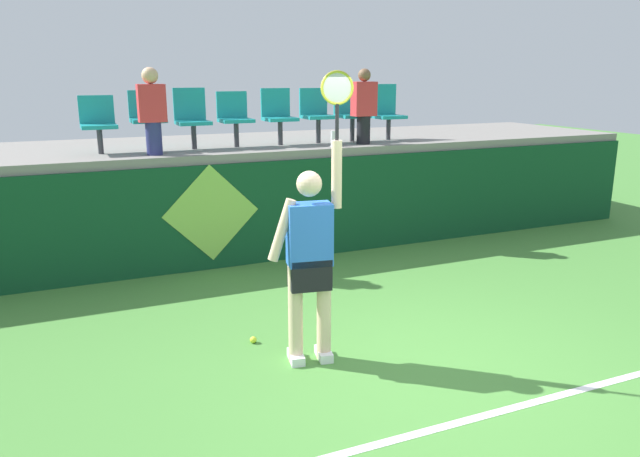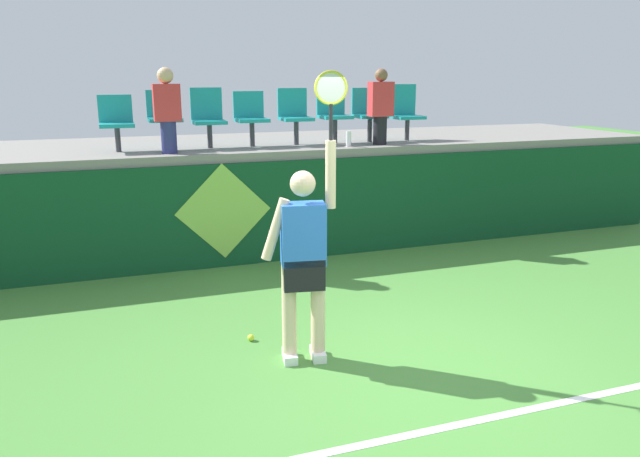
{
  "view_description": "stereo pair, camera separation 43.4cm",
  "coord_description": "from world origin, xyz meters",
  "px_view_note": "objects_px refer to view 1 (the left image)",
  "views": [
    {
      "loc": [
        -2.73,
        -4.05,
        2.53
      ],
      "look_at": [
        -0.38,
        1.3,
        1.04
      ],
      "focal_mm": 34.34,
      "sensor_mm": 36.0,
      "label": 1
    },
    {
      "loc": [
        -2.32,
        -4.21,
        2.53
      ],
      "look_at": [
        -0.38,
        1.3,
        1.04
      ],
      "focal_mm": 34.34,
      "sensor_mm": 36.0,
      "label": 2
    }
  ],
  "objects_px": {
    "tennis_player": "(310,256)",
    "stadium_chair_1": "(147,116)",
    "stadium_chair_6": "(350,111)",
    "stadium_chair_3": "(234,116)",
    "tennis_ball": "(253,340)",
    "spectator_1": "(364,105)",
    "stadium_chair_2": "(192,116)",
    "spectator_0": "(152,109)",
    "stadium_chair_4": "(278,114)",
    "water_bottle": "(333,139)",
    "stadium_chair_0": "(98,121)",
    "stadium_chair_7": "(386,110)",
    "stadium_chair_5": "(316,112)"
  },
  "relations": [
    {
      "from": "stadium_chair_3",
      "to": "water_bottle",
      "type": "bearing_deg",
      "value": -22.9
    },
    {
      "from": "tennis_ball",
      "to": "water_bottle",
      "type": "relative_size",
      "value": 0.3
    },
    {
      "from": "water_bottle",
      "to": "stadium_chair_5",
      "type": "xyz_separation_m",
      "value": [
        -0.03,
        0.55,
        0.34
      ]
    },
    {
      "from": "water_bottle",
      "to": "spectator_1",
      "type": "relative_size",
      "value": 0.21
    },
    {
      "from": "stadium_chair_0",
      "to": "stadium_chair_7",
      "type": "relative_size",
      "value": 0.87
    },
    {
      "from": "stadium_chair_1",
      "to": "stadium_chair_7",
      "type": "relative_size",
      "value": 0.94
    },
    {
      "from": "stadium_chair_1",
      "to": "stadium_chair_2",
      "type": "distance_m",
      "value": 0.59
    },
    {
      "from": "spectator_0",
      "to": "spectator_1",
      "type": "xyz_separation_m",
      "value": [
        3.02,
        0.02,
        -0.01
      ]
    },
    {
      "from": "tennis_player",
      "to": "stadium_chair_4",
      "type": "xyz_separation_m",
      "value": [
        1.09,
        3.79,
        0.97
      ]
    },
    {
      "from": "tennis_player",
      "to": "stadium_chair_3",
      "type": "xyz_separation_m",
      "value": [
        0.43,
        3.79,
        0.96
      ]
    },
    {
      "from": "tennis_ball",
      "to": "tennis_player",
      "type": "bearing_deg",
      "value": -55.43
    },
    {
      "from": "stadium_chair_7",
      "to": "stadium_chair_5",
      "type": "bearing_deg",
      "value": -179.55
    },
    {
      "from": "tennis_player",
      "to": "stadium_chair_0",
      "type": "height_order",
      "value": "tennis_player"
    },
    {
      "from": "stadium_chair_2",
      "to": "spectator_0",
      "type": "height_order",
      "value": "spectator_0"
    },
    {
      "from": "water_bottle",
      "to": "stadium_chair_7",
      "type": "height_order",
      "value": "stadium_chair_7"
    },
    {
      "from": "stadium_chair_4",
      "to": "stadium_chair_0",
      "type": "bearing_deg",
      "value": -179.89
    },
    {
      "from": "stadium_chair_6",
      "to": "spectator_1",
      "type": "xyz_separation_m",
      "value": [
        0.0,
        -0.44,
        0.11
      ]
    },
    {
      "from": "stadium_chair_2",
      "to": "stadium_chair_7",
      "type": "height_order",
      "value": "stadium_chair_7"
    },
    {
      "from": "spectator_0",
      "to": "spectator_1",
      "type": "height_order",
      "value": "spectator_0"
    },
    {
      "from": "stadium_chair_1",
      "to": "spectator_1",
      "type": "distance_m",
      "value": 3.05
    },
    {
      "from": "tennis_ball",
      "to": "stadium_chair_1",
      "type": "bearing_deg",
      "value": 96.87
    },
    {
      "from": "tennis_player",
      "to": "stadium_chair_1",
      "type": "distance_m",
      "value": 3.98
    },
    {
      "from": "stadium_chair_0",
      "to": "stadium_chair_7",
      "type": "xyz_separation_m",
      "value": [
        4.28,
        0.01,
        0.04
      ]
    },
    {
      "from": "stadium_chair_2",
      "to": "stadium_chair_0",
      "type": "bearing_deg",
      "value": -179.6
    },
    {
      "from": "stadium_chair_3",
      "to": "stadium_chair_1",
      "type": "bearing_deg",
      "value": -179.93
    },
    {
      "from": "stadium_chair_6",
      "to": "stadium_chair_3",
      "type": "bearing_deg",
      "value": -179.94
    },
    {
      "from": "stadium_chair_0",
      "to": "stadium_chair_3",
      "type": "distance_m",
      "value": 1.82
    },
    {
      "from": "stadium_chair_1",
      "to": "stadium_chair_2",
      "type": "height_order",
      "value": "stadium_chair_2"
    },
    {
      "from": "stadium_chair_6",
      "to": "spectator_1",
      "type": "height_order",
      "value": "spectator_1"
    },
    {
      "from": "tennis_player",
      "to": "stadium_chair_6",
      "type": "distance_m",
      "value": 4.52
    },
    {
      "from": "water_bottle",
      "to": "stadium_chair_4",
      "type": "bearing_deg",
      "value": 138.99
    },
    {
      "from": "stadium_chair_2",
      "to": "stadium_chair_5",
      "type": "height_order",
      "value": "stadium_chair_2"
    },
    {
      "from": "stadium_chair_3",
      "to": "stadium_chair_5",
      "type": "bearing_deg",
      "value": 0.09
    },
    {
      "from": "stadium_chair_6",
      "to": "water_bottle",
      "type": "bearing_deg",
      "value": -134.51
    },
    {
      "from": "spectator_1",
      "to": "stadium_chair_1",
      "type": "bearing_deg",
      "value": 171.78
    },
    {
      "from": "tennis_player",
      "to": "tennis_ball",
      "type": "xyz_separation_m",
      "value": [
        -0.37,
        0.54,
        -0.95
      ]
    },
    {
      "from": "stadium_chair_2",
      "to": "stadium_chair_3",
      "type": "bearing_deg",
      "value": -0.75
    },
    {
      "from": "tennis_ball",
      "to": "spectator_1",
      "type": "distance_m",
      "value": 4.35
    },
    {
      "from": "stadium_chair_7",
      "to": "stadium_chair_3",
      "type": "bearing_deg",
      "value": -179.74
    },
    {
      "from": "stadium_chair_2",
      "to": "stadium_chair_7",
      "type": "xyz_separation_m",
      "value": [
        3.06,
        0.0,
        0.01
      ]
    },
    {
      "from": "tennis_player",
      "to": "spectator_1",
      "type": "relative_size",
      "value": 2.36
    },
    {
      "from": "stadium_chair_2",
      "to": "stadium_chair_4",
      "type": "bearing_deg",
      "value": -0.17
    },
    {
      "from": "stadium_chair_3",
      "to": "stadium_chair_6",
      "type": "distance_m",
      "value": 1.83
    },
    {
      "from": "tennis_ball",
      "to": "stadium_chair_3",
      "type": "xyz_separation_m",
      "value": [
        0.81,
        3.24,
        1.91
      ]
    },
    {
      "from": "stadium_chair_2",
      "to": "stadium_chair_5",
      "type": "distance_m",
      "value": 1.86
    },
    {
      "from": "stadium_chair_2",
      "to": "stadium_chair_6",
      "type": "height_order",
      "value": "stadium_chair_2"
    },
    {
      "from": "stadium_chair_5",
      "to": "spectator_0",
      "type": "relative_size",
      "value": 0.73
    },
    {
      "from": "stadium_chair_3",
      "to": "spectator_1",
      "type": "distance_m",
      "value": 1.88
    },
    {
      "from": "stadium_chair_5",
      "to": "stadium_chair_7",
      "type": "distance_m",
      "value": 1.2
    },
    {
      "from": "stadium_chair_0",
      "to": "spectator_0",
      "type": "xyz_separation_m",
      "value": [
        0.63,
        -0.45,
        0.16
      ]
    }
  ]
}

